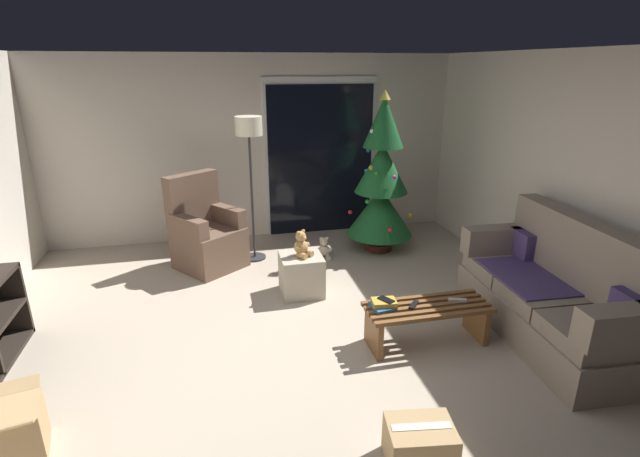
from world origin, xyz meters
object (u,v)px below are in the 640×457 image
Objects in this scene: floor_lamp at (249,140)px; cell_phone at (386,300)px; remote_silver at (457,300)px; teddy_bear_cream_by_tree at (324,249)px; christmas_tree at (381,183)px; coffee_table at (427,318)px; ottoman at (301,274)px; cardboard_box_taped_mid_floor at (420,445)px; armchair at (206,235)px; book_stack at (383,304)px; remote_black at (414,305)px; teddy_bear_honey at (302,245)px; couch at (554,296)px; cardboard_box_open_near_shelf at (5,434)px.

cell_phone is at bearing -67.47° from floor_lamp.
cell_phone reaches higher than remote_silver.
christmas_tree is at bearing 9.69° from teddy_bear_cream_by_tree.
floor_lamp reaches higher than coffee_table.
ottoman is 0.98× the size of cardboard_box_taped_mid_floor.
cardboard_box_taped_mid_floor is at bearing -69.67° from armchair.
book_stack is at bearing -55.06° from armchair.
cell_phone reaches higher than remote_black.
floor_lamp reaches higher than teddy_bear_honey.
christmas_tree is at bearing 71.04° from book_stack.
couch is 1.55m from book_stack.
remote_black is 2.32m from christmas_tree.
armchair is at bearing -178.76° from christmas_tree.
coffee_table is at bearing -70.19° from remote_silver.
book_stack is at bearing -66.49° from ottoman.
cardboard_box_taped_mid_floor is (2.50, -0.62, -0.04)m from cardboard_box_open_near_shelf.
teddy_bear_cream_by_tree is at bearing -3.39° from armchair.
floor_lamp reaches higher than remote_silver.
remote_silver reaches higher than teddy_bear_cream_by_tree.
remote_silver is 0.67× the size of book_stack.
remote_silver and remote_black have the same top height.
ottoman is at bearing 163.94° from remote_black.
coffee_table is 0.31m from remote_silver.
ottoman reaches higher than coffee_table.
book_stack is at bearing 80.12° from cardboard_box_taped_mid_floor.
cell_phone reaches higher than cardboard_box_taped_mid_floor.
couch is 2.10m from cardboard_box_taped_mid_floor.
remote_silver is 0.66m from cell_phone.
teddy_bear_cream_by_tree is at bearing 86.80° from cardboard_box_taped_mid_floor.
cardboard_box_open_near_shelf is at bearing -166.32° from book_stack.
cardboard_box_taped_mid_floor is at bearing -93.20° from teddy_bear_cream_by_tree.
ottoman is 1.54× the size of teddy_bear_cream_by_tree.
armchair is at bearing 135.25° from ottoman.
ottoman is 1.01m from teddy_bear_cream_by_tree.
cardboard_box_open_near_shelf is at bearing -61.53° from remote_silver.
remote_black is at bearing -72.42° from remote_silver.
remote_black is (-0.13, 0.01, 0.13)m from coffee_table.
christmas_tree is 1.83× the size of armchair.
teddy_bear_cream_by_tree is (0.46, 0.90, -0.44)m from teddy_bear_honey.
armchair is 3.06m from cardboard_box_open_near_shelf.
cardboard_box_open_near_shelf is (-2.23, -1.80, -0.38)m from teddy_bear_honey.
remote_silver is (-0.87, 0.14, -0.01)m from couch.
book_stack reaches higher than remote_silver.
remote_black is at bearing -57.13° from ottoman.
couch is 2.44m from teddy_bear_honey.
remote_silver is 1.67m from teddy_bear_honey.
remote_black is (-1.28, 0.15, -0.01)m from couch.
couch is 12.69× the size of remote_black.
cardboard_box_taped_mid_floor is (-0.19, -3.33, 0.02)m from teddy_bear_cream_by_tree.
teddy_bear_cream_by_tree is at bearing 62.54° from ottoman.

